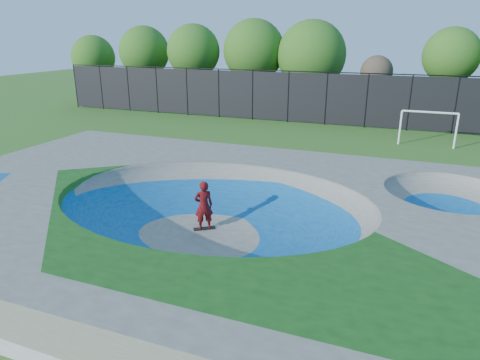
% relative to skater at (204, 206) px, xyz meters
% --- Properties ---
extents(ground, '(120.00, 120.00, 0.00)m').
position_rel_skater_xyz_m(ground, '(0.54, -0.40, -0.91)').
color(ground, '#2F601A').
rests_on(ground, ground).
extents(skate_deck, '(22.00, 14.00, 1.50)m').
position_rel_skater_xyz_m(skate_deck, '(0.54, -0.40, -0.16)').
color(skate_deck, gray).
rests_on(skate_deck, ground).
extents(skater, '(0.80, 0.75, 1.83)m').
position_rel_skater_xyz_m(skater, '(0.00, 0.00, 0.00)').
color(skater, '#A80D0E').
rests_on(skater, ground).
extents(skateboard, '(0.77, 0.63, 0.05)m').
position_rel_skater_xyz_m(skateboard, '(0.00, 0.00, -0.89)').
color(skateboard, black).
rests_on(skateboard, ground).
extents(soccer_goal, '(3.35, 0.12, 2.21)m').
position_rel_skater_xyz_m(soccer_goal, '(7.74, 16.04, 0.62)').
color(soccer_goal, white).
rests_on(soccer_goal, ground).
extents(fence, '(48.09, 0.09, 4.04)m').
position_rel_skater_xyz_m(fence, '(0.54, 20.60, 1.18)').
color(fence, black).
rests_on(fence, ground).
extents(treeline, '(53.97, 6.64, 8.33)m').
position_rel_skater_xyz_m(treeline, '(1.12, 25.13, 4.14)').
color(treeline, '#443422').
rests_on(treeline, ground).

